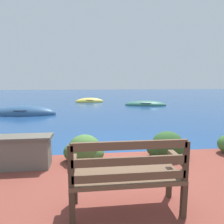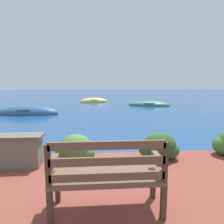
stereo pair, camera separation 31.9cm
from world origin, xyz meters
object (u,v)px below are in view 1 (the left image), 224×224
object	(u,v)px
rowboat_mid	(145,105)
rowboat_far	(90,101)
rowboat_nearest	(24,113)
park_bench	(127,174)

from	to	relation	value
rowboat_mid	rowboat_far	world-z (taller)	rowboat_far
rowboat_mid	rowboat_far	size ratio (longest dim) A/B	1.31
rowboat_nearest	rowboat_far	size ratio (longest dim) A/B	1.39
rowboat_mid	park_bench	bearing A→B (deg)	-94.02
rowboat_mid	rowboat_far	distance (m)	5.01
park_bench	rowboat_far	bearing A→B (deg)	90.02
park_bench	rowboat_nearest	distance (m)	9.67
park_bench	rowboat_mid	distance (m)	12.85
rowboat_mid	rowboat_far	xyz separation A→B (m)	(-4.15, 2.80, 0.00)
park_bench	rowboat_far	distance (m)	15.10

